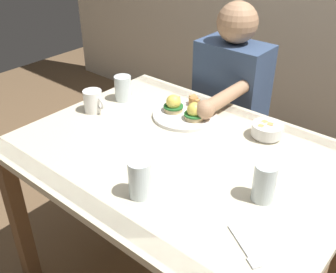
{
  "coord_description": "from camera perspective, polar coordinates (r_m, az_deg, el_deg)",
  "views": [
    {
      "loc": [
        0.73,
        -0.94,
        1.53
      ],
      "look_at": [
        -0.06,
        0.0,
        0.78
      ],
      "focal_mm": 42.18,
      "sensor_mm": 36.0,
      "label": 1
    }
  ],
  "objects": [
    {
      "name": "water_glass_near",
      "position": [
        1.2,
        -4.1,
        -6.44
      ],
      "size": [
        0.07,
        0.07,
        0.12
      ],
      "color": "silver",
      "rests_on": "dining_table"
    },
    {
      "name": "water_glass_far",
      "position": [
        1.22,
        13.73,
        -6.66
      ],
      "size": [
        0.07,
        0.07,
        0.12
      ],
      "color": "silver",
      "rests_on": "dining_table"
    },
    {
      "name": "dining_table",
      "position": [
        1.49,
        1.81,
        -5.6
      ],
      "size": [
        1.2,
        0.9,
        0.74
      ],
      "color": "beige",
      "rests_on": "ground_plane"
    },
    {
      "name": "diner_person",
      "position": [
        2.0,
        8.62,
        4.78
      ],
      "size": [
        0.34,
        0.54,
        1.14
      ],
      "color": "#33333D",
      "rests_on": "ground_plane"
    },
    {
      "name": "water_glass_extra",
      "position": [
        1.79,
        -6.5,
        6.73
      ],
      "size": [
        0.08,
        0.08,
        0.11
      ],
      "color": "silver",
      "rests_on": "dining_table"
    },
    {
      "name": "eggs_benedict_plate",
      "position": [
        1.65,
        2.55,
        3.65
      ],
      "size": [
        0.27,
        0.27,
        0.09
      ],
      "color": "white",
      "rests_on": "dining_table"
    },
    {
      "name": "fork",
      "position": [
        1.09,
        11.01,
        -15.62
      ],
      "size": [
        0.14,
        0.1,
        0.0
      ],
      "color": "silver",
      "rests_on": "dining_table"
    },
    {
      "name": "fruit_bowl",
      "position": [
        1.55,
        14.11,
        0.89
      ],
      "size": [
        0.12,
        0.12,
        0.06
      ],
      "color": "white",
      "rests_on": "dining_table"
    },
    {
      "name": "coffee_mug",
      "position": [
        1.71,
        -10.74,
        5.13
      ],
      "size": [
        0.11,
        0.08,
        0.09
      ],
      "color": "white",
      "rests_on": "dining_table"
    }
  ]
}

